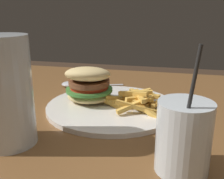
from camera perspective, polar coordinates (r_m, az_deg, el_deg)
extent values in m
cylinder|color=brown|center=(1.21, -19.41, -13.02)|extent=(0.07, 0.07, 0.68)
cylinder|color=white|center=(0.60, 0.00, -3.70)|extent=(0.30, 0.30, 0.01)
ellipsoid|color=#E0C17F|center=(0.62, -4.93, -1.45)|extent=(0.11, 0.10, 0.03)
cylinder|color=#428438|center=(0.61, -4.97, 0.00)|extent=(0.12, 0.12, 0.01)
cylinder|color=red|center=(0.61, -4.99, 0.67)|extent=(0.10, 0.10, 0.01)
cylinder|color=brown|center=(0.61, -5.01, 1.58)|extent=(0.11, 0.11, 0.01)
ellipsoid|color=#E0C17F|center=(0.59, -5.33, 3.36)|extent=(0.11, 0.10, 0.04)
cube|color=gold|center=(0.60, 2.31, -2.25)|extent=(0.08, 0.05, 0.03)
cube|color=gold|center=(0.60, 10.85, -3.14)|extent=(0.03, 0.07, 0.03)
cube|color=gold|center=(0.60, 5.37, -0.79)|extent=(0.07, 0.03, 0.02)
cube|color=gold|center=(0.57, 5.96, -1.96)|extent=(0.06, 0.05, 0.01)
cube|color=gold|center=(0.60, 7.45, -2.16)|extent=(0.06, 0.04, 0.02)
cube|color=gold|center=(0.61, 8.52, -2.15)|extent=(0.01, 0.06, 0.01)
cube|color=gold|center=(0.55, 7.64, -4.62)|extent=(0.07, 0.04, 0.03)
cube|color=gold|center=(0.60, 2.30, -2.08)|extent=(0.05, 0.06, 0.02)
cube|color=gold|center=(0.59, 9.51, -3.15)|extent=(0.02, 0.07, 0.02)
cube|color=gold|center=(0.58, 5.48, -1.33)|extent=(0.05, 0.08, 0.01)
cube|color=gold|center=(0.58, 6.85, -1.28)|extent=(0.05, 0.05, 0.01)
cube|color=gold|center=(0.57, 6.41, -2.38)|extent=(0.04, 0.05, 0.01)
cube|color=gold|center=(0.55, 5.08, -3.26)|extent=(0.07, 0.06, 0.03)
cube|color=gold|center=(0.58, 6.70, -1.22)|extent=(0.08, 0.03, 0.01)
cube|color=gold|center=(0.58, 4.57, -0.92)|extent=(0.07, 0.03, 0.02)
cube|color=gold|center=(0.58, 5.80, -2.81)|extent=(0.07, 0.03, 0.03)
cube|color=gold|center=(0.55, 5.40, -3.85)|extent=(0.09, 0.02, 0.03)
cube|color=gold|center=(0.57, 5.77, -0.73)|extent=(0.06, 0.02, 0.01)
cube|color=gold|center=(0.60, 6.70, -2.28)|extent=(0.02, 0.09, 0.02)
cube|color=gold|center=(0.58, 0.40, -3.24)|extent=(0.06, 0.03, 0.02)
cube|color=gold|center=(0.63, 1.93, -1.73)|extent=(0.08, 0.01, 0.03)
cube|color=gold|center=(0.59, 7.80, -2.60)|extent=(0.01, 0.07, 0.01)
cylinder|color=silver|center=(0.46, -22.30, -0.52)|extent=(0.09, 0.09, 0.18)
cylinder|color=gold|center=(0.46, -22.13, -2.01)|extent=(0.08, 0.08, 0.16)
cylinder|color=silver|center=(0.38, 15.29, -9.96)|extent=(0.08, 0.08, 0.10)
cylinder|color=orange|center=(0.38, 15.16, -11.38)|extent=(0.07, 0.07, 0.08)
cylinder|color=black|center=(0.34, 16.00, -5.61)|extent=(0.02, 0.01, 0.18)
ellipsoid|color=silver|center=(0.78, -8.81, 1.18)|extent=(0.07, 0.06, 0.02)
cube|color=silver|center=(0.78, -2.31, 0.90)|extent=(0.13, 0.05, 0.00)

